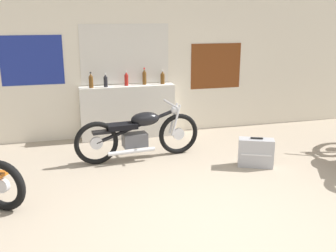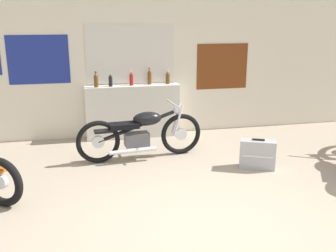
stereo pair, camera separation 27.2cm
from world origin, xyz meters
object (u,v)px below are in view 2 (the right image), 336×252
at_px(bottle_leftmost, 96,80).
at_px(bottle_center, 131,79).
at_px(bottle_rightmost, 168,78).
at_px(bottle_left_center, 111,80).
at_px(bottle_right_center, 149,77).
at_px(hard_case_silver, 257,154).
at_px(motorcycle_black, 141,133).

relative_size(bottle_leftmost, bottle_center, 1.03).
xyz_separation_m(bottle_leftmost, bottle_rightmost, (1.31, 0.07, -0.01)).
bearing_deg(bottle_left_center, bottle_rightmost, 2.68).
relative_size(bottle_right_center, hard_case_silver, 0.55).
bearing_deg(bottle_rightmost, bottle_right_center, 176.87).
relative_size(bottle_leftmost, hard_case_silver, 0.49).
distance_m(bottle_leftmost, motorcycle_black, 1.45).
relative_size(bottle_left_center, motorcycle_black, 0.12).
distance_m(bottle_rightmost, hard_case_silver, 2.35).
bearing_deg(bottle_leftmost, bottle_center, 5.04).
xyz_separation_m(bottle_left_center, motorcycle_black, (0.37, -1.15, -0.66)).
xyz_separation_m(bottle_left_center, hard_case_silver, (2.01, -1.92, -0.87)).
bearing_deg(bottle_rightmost, bottle_center, -178.86).
xyz_separation_m(bottle_right_center, hard_case_silver, (1.29, -1.99, -0.90)).
relative_size(bottle_left_center, hard_case_silver, 0.43).
height_order(bottle_rightmost, motorcycle_black, bottle_rightmost).
bearing_deg(bottle_rightmost, bottle_left_center, -177.32).
relative_size(bottle_left_center, bottle_center, 0.91).
bearing_deg(bottle_leftmost, bottle_left_center, 4.44).
bearing_deg(bottle_left_center, bottle_center, 5.45).
bearing_deg(hard_case_silver, bottle_leftmost, 139.99).
xyz_separation_m(bottle_center, bottle_right_center, (0.34, 0.03, 0.02)).
bearing_deg(bottle_left_center, bottle_leftmost, -175.56).
distance_m(bottle_center, hard_case_silver, 2.69).
distance_m(bottle_left_center, motorcycle_black, 1.37).
xyz_separation_m(bottle_right_center, motorcycle_black, (-0.35, -1.21, -0.69)).
height_order(bottle_left_center, bottle_center, bottle_center).
bearing_deg(hard_case_silver, motorcycle_black, 154.77).
bearing_deg(bottle_right_center, bottle_leftmost, -174.83).
height_order(bottle_rightmost, hard_case_silver, bottle_rightmost).
distance_m(bottle_right_center, bottle_rightmost, 0.34).
height_order(bottle_left_center, bottle_right_center, bottle_right_center).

